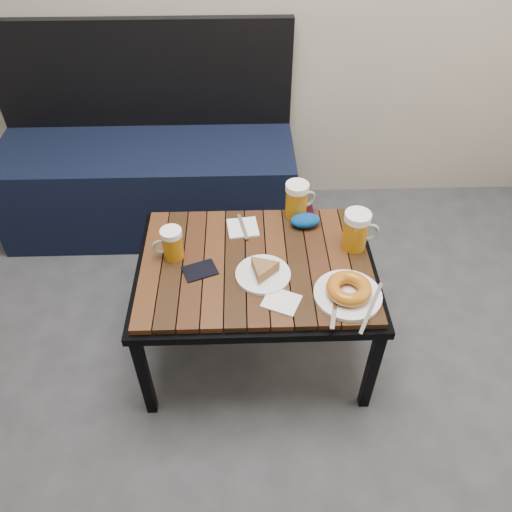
{
  "coord_description": "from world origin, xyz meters",
  "views": [
    {
      "loc": [
        0.17,
        -0.32,
        1.67
      ],
      "look_at": [
        0.21,
        0.93,
        0.5
      ],
      "focal_mm": 35.0,
      "sensor_mm": 36.0,
      "label": 1
    }
  ],
  "objects_px": {
    "bench": "(150,176)",
    "plate_pie": "(263,271)",
    "beer_mug_left": "(172,244)",
    "passport_navy": "(200,271)",
    "passport_burgundy": "(303,214)",
    "cafe_table": "(256,271)",
    "beer_mug_centre": "(297,199)",
    "beer_mug_right": "(356,230)",
    "knit_pouch": "(305,221)",
    "plate_bagel": "(348,291)"
  },
  "relations": [
    {
      "from": "bench",
      "to": "plate_pie",
      "type": "relative_size",
      "value": 7.51
    },
    {
      "from": "bench",
      "to": "plate_pie",
      "type": "xyz_separation_m",
      "value": [
        0.52,
        -0.9,
        0.22
      ]
    },
    {
      "from": "beer_mug_left",
      "to": "passport_navy",
      "type": "xyz_separation_m",
      "value": [
        0.1,
        -0.08,
        -0.06
      ]
    },
    {
      "from": "beer_mug_left",
      "to": "passport_burgundy",
      "type": "height_order",
      "value": "beer_mug_left"
    },
    {
      "from": "cafe_table",
      "to": "beer_mug_centre",
      "type": "xyz_separation_m",
      "value": [
        0.16,
        0.26,
        0.11
      ]
    },
    {
      "from": "beer_mug_centre",
      "to": "beer_mug_right",
      "type": "distance_m",
      "value": 0.27
    },
    {
      "from": "cafe_table",
      "to": "passport_burgundy",
      "type": "xyz_separation_m",
      "value": [
        0.19,
        0.26,
        0.05
      ]
    },
    {
      "from": "beer_mug_centre",
      "to": "plate_pie",
      "type": "distance_m",
      "value": 0.36
    },
    {
      "from": "plate_pie",
      "to": "knit_pouch",
      "type": "distance_m",
      "value": 0.31
    },
    {
      "from": "cafe_table",
      "to": "beer_mug_centre",
      "type": "relative_size",
      "value": 5.96
    },
    {
      "from": "passport_burgundy",
      "to": "plate_pie",
      "type": "bearing_deg",
      "value": -119.48
    },
    {
      "from": "beer_mug_right",
      "to": "plate_bagel",
      "type": "distance_m",
      "value": 0.26
    },
    {
      "from": "cafe_table",
      "to": "knit_pouch",
      "type": "height_order",
      "value": "knit_pouch"
    },
    {
      "from": "cafe_table",
      "to": "plate_bagel",
      "type": "bearing_deg",
      "value": -30.58
    },
    {
      "from": "beer_mug_left",
      "to": "plate_bagel",
      "type": "bearing_deg",
      "value": 156.23
    },
    {
      "from": "plate_bagel",
      "to": "beer_mug_left",
      "type": "bearing_deg",
      "value": 160.14
    },
    {
      "from": "bench",
      "to": "beer_mug_left",
      "type": "height_order",
      "value": "bench"
    },
    {
      "from": "beer_mug_right",
      "to": "passport_navy",
      "type": "xyz_separation_m",
      "value": [
        -0.55,
        -0.11,
        -0.07
      ]
    },
    {
      "from": "beer_mug_right",
      "to": "passport_navy",
      "type": "height_order",
      "value": "beer_mug_right"
    },
    {
      "from": "plate_pie",
      "to": "beer_mug_right",
      "type": "bearing_deg",
      "value": 22.91
    },
    {
      "from": "bench",
      "to": "knit_pouch",
      "type": "height_order",
      "value": "bench"
    },
    {
      "from": "cafe_table",
      "to": "passport_burgundy",
      "type": "bearing_deg",
      "value": 53.87
    },
    {
      "from": "plate_pie",
      "to": "plate_bagel",
      "type": "distance_m",
      "value": 0.29
    },
    {
      "from": "beer_mug_right",
      "to": "beer_mug_left",
      "type": "bearing_deg",
      "value": 178.58
    },
    {
      "from": "bench",
      "to": "plate_pie",
      "type": "height_order",
      "value": "bench"
    },
    {
      "from": "beer_mug_centre",
      "to": "bench",
      "type": "bearing_deg",
      "value": 113.68
    },
    {
      "from": "beer_mug_right",
      "to": "knit_pouch",
      "type": "bearing_deg",
      "value": 139.34
    },
    {
      "from": "cafe_table",
      "to": "plate_pie",
      "type": "distance_m",
      "value": 0.1
    },
    {
      "from": "plate_bagel",
      "to": "passport_navy",
      "type": "bearing_deg",
      "value": 164.67
    },
    {
      "from": "bench",
      "to": "cafe_table",
      "type": "bearing_deg",
      "value": -59.13
    },
    {
      "from": "cafe_table",
      "to": "beer_mug_right",
      "type": "xyz_separation_m",
      "value": [
        0.35,
        0.07,
        0.12
      ]
    },
    {
      "from": "plate_pie",
      "to": "passport_burgundy",
      "type": "relative_size",
      "value": 1.55
    },
    {
      "from": "plate_bagel",
      "to": "passport_navy",
      "type": "distance_m",
      "value": 0.5
    },
    {
      "from": "plate_pie",
      "to": "passport_navy",
      "type": "height_order",
      "value": "plate_pie"
    },
    {
      "from": "cafe_table",
      "to": "passport_navy",
      "type": "height_order",
      "value": "passport_navy"
    },
    {
      "from": "passport_burgundy",
      "to": "plate_bagel",
      "type": "bearing_deg",
      "value": -79.16
    },
    {
      "from": "beer_mug_left",
      "to": "passport_burgundy",
      "type": "xyz_separation_m",
      "value": [
        0.48,
        0.22,
        -0.06
      ]
    },
    {
      "from": "beer_mug_right",
      "to": "beer_mug_centre",
      "type": "bearing_deg",
      "value": 130.63
    },
    {
      "from": "plate_bagel",
      "to": "bench",
      "type": "bearing_deg",
      "value": 128.12
    },
    {
      "from": "plate_bagel",
      "to": "beer_mug_right",
      "type": "bearing_deg",
      "value": 75.59
    },
    {
      "from": "beer_mug_centre",
      "to": "beer_mug_left",
      "type": "bearing_deg",
      "value": -179.08
    },
    {
      "from": "cafe_table",
      "to": "knit_pouch",
      "type": "xyz_separation_m",
      "value": [
        0.19,
        0.19,
        0.07
      ]
    },
    {
      "from": "cafe_table",
      "to": "passport_navy",
      "type": "distance_m",
      "value": 0.2
    },
    {
      "from": "beer_mug_centre",
      "to": "passport_burgundy",
      "type": "relative_size",
      "value": 1.17
    },
    {
      "from": "beer_mug_left",
      "to": "plate_pie",
      "type": "xyz_separation_m",
      "value": [
        0.31,
        -0.11,
        -0.04
      ]
    },
    {
      "from": "beer_mug_left",
      "to": "plate_bagel",
      "type": "xyz_separation_m",
      "value": [
        0.58,
        -0.21,
        -0.03
      ]
    },
    {
      "from": "bench",
      "to": "passport_navy",
      "type": "bearing_deg",
      "value": -70.68
    },
    {
      "from": "beer_mug_right",
      "to": "cafe_table",
      "type": "bearing_deg",
      "value": -173.02
    },
    {
      "from": "beer_mug_left",
      "to": "knit_pouch",
      "type": "bearing_deg",
      "value": -166.05
    },
    {
      "from": "plate_pie",
      "to": "plate_bagel",
      "type": "bearing_deg",
      "value": -20.98
    }
  ]
}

